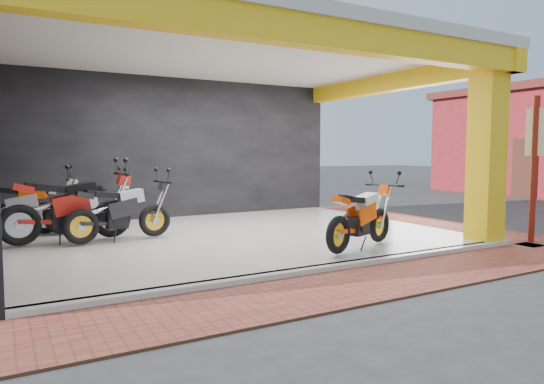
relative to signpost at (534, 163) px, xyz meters
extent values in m
plane|color=#2D2D30|center=(-4.60, 1.13, -1.49)|extent=(80.00, 80.00, 0.00)
cube|color=white|center=(-4.60, 3.13, -1.44)|extent=(8.00, 6.00, 0.10)
cube|color=beige|center=(-4.60, 3.13, 2.11)|extent=(8.40, 6.40, 0.20)
cube|color=black|center=(-4.60, 6.23, 0.26)|extent=(8.20, 0.20, 3.50)
cube|color=yellow|center=(-0.85, 0.38, 0.26)|extent=(0.50, 0.50, 3.50)
cube|color=yellow|center=(-4.60, 0.13, 1.81)|extent=(8.40, 0.30, 0.40)
cube|color=yellow|center=(-0.60, 3.13, 1.81)|extent=(0.30, 6.40, 0.40)
cube|color=white|center=(-4.60, 0.11, -1.44)|extent=(8.00, 0.20, 0.10)
cube|color=brown|center=(-4.60, -0.67, -1.47)|extent=(9.00, 1.40, 0.03)
cube|color=brown|center=(0.20, 3.13, -1.47)|extent=(1.40, 7.00, 0.03)
cube|color=#3F1E14|center=(8.38, 5.63, -0.39)|extent=(0.06, 1.00, 2.20)
cylinder|color=maroon|center=(0.00, 0.00, -0.13)|extent=(0.11, 0.11, 2.72)
cube|color=white|center=(0.00, 0.00, 0.58)|extent=(0.03, 0.38, 0.87)
camera|label=1|loc=(-8.59, -5.40, 0.22)|focal=32.00mm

